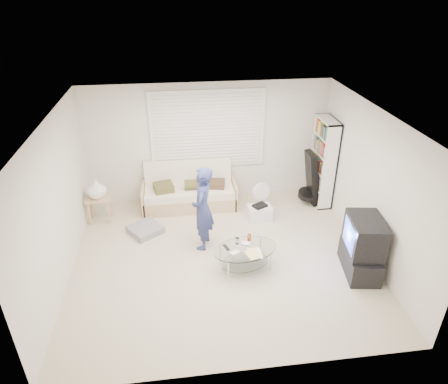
{
  "coord_description": "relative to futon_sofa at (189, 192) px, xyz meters",
  "views": [
    {
      "loc": [
        -0.67,
        -5.47,
        4.3
      ],
      "look_at": [
        0.08,
        0.3,
        1.13
      ],
      "focal_mm": 32.0,
      "sensor_mm": 36.0,
      "label": 1
    }
  ],
  "objects": [
    {
      "name": "bookshelf",
      "position": [
        2.77,
        -0.16,
        0.61
      ],
      "size": [
        0.29,
        0.77,
        1.83
      ],
      "color": "white",
      "rests_on": "ground"
    },
    {
      "name": "floor_fan",
      "position": [
        1.45,
        -0.36,
        0.05
      ],
      "size": [
        0.39,
        0.25,
        0.62
      ],
      "color": "white",
      "rests_on": "ground"
    },
    {
      "name": "storage_bin",
      "position": [
        1.35,
        -0.71,
        -0.16
      ],
      "size": [
        0.48,
        0.35,
        0.33
      ],
      "color": "white",
      "rests_on": "ground"
    },
    {
      "name": "room_shell",
      "position": [
        0.44,
        -1.39,
        1.32
      ],
      "size": [
        5.02,
        4.52,
        2.51
      ],
      "color": "beige",
      "rests_on": "ground"
    },
    {
      "name": "guitar_case",
      "position": [
        2.53,
        -0.23,
        0.2
      ],
      "size": [
        0.42,
        0.43,
        1.15
      ],
      "color": "black",
      "rests_on": "ground"
    },
    {
      "name": "side_table",
      "position": [
        -1.78,
        -0.35,
        0.36
      ],
      "size": [
        0.46,
        0.37,
        0.91
      ],
      "color": "tan",
      "rests_on": "ground"
    },
    {
      "name": "standing_person",
      "position": [
        0.17,
        -1.46,
        0.46
      ],
      "size": [
        0.51,
        0.64,
        1.54
      ],
      "primitive_type": "imported",
      "rotation": [
        0.0,
        0.0,
        -1.84
      ],
      "color": "navy",
      "rests_on": "ground"
    },
    {
      "name": "grey_floor_pillow",
      "position": [
        -0.89,
        -0.9,
        -0.25
      ],
      "size": [
        0.75,
        0.75,
        0.12
      ],
      "primitive_type": "cube",
      "rotation": [
        0.0,
        0.0,
        0.61
      ],
      "color": "slate",
      "rests_on": "ground"
    },
    {
      "name": "futon_sofa",
      "position": [
        0.0,
        0.0,
        0.0
      ],
      "size": [
        1.94,
        0.78,
        0.95
      ],
      "color": "tan",
      "rests_on": "ground"
    },
    {
      "name": "window_blinds",
      "position": [
        0.44,
        0.33,
        1.24
      ],
      "size": [
        2.32,
        0.08,
        1.62
      ],
      "color": "silver",
      "rests_on": "ground"
    },
    {
      "name": "coffee_table",
      "position": [
        0.79,
        -2.17,
        0.01
      ],
      "size": [
        1.17,
        0.87,
        0.52
      ],
      "color": "silver",
      "rests_on": "ground"
    },
    {
      "name": "tv_unit",
      "position": [
        2.64,
        -2.49,
        0.17
      ],
      "size": [
        0.62,
        0.97,
        0.99
      ],
      "color": "black",
      "rests_on": "ground"
    },
    {
      "name": "ground",
      "position": [
        0.44,
        -1.87,
        -0.31
      ],
      "size": [
        5.0,
        5.0,
        0.0
      ],
      "primitive_type": "plane",
      "color": "#BFB294",
      "rests_on": "ground"
    }
  ]
}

